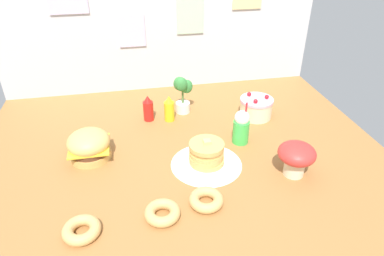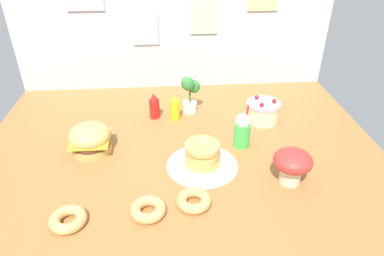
% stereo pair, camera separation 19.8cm
% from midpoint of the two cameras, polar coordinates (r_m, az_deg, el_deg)
% --- Properties ---
extents(ground_plane, '(2.34, 2.01, 0.02)m').
position_cam_midpoint_polar(ground_plane, '(1.93, 1.30, -5.65)').
color(ground_plane, '#9E6B38').
extents(back_wall, '(2.34, 0.04, 0.90)m').
position_cam_midpoint_polar(back_wall, '(2.63, -0.80, 16.12)').
color(back_wall, silver).
rests_on(back_wall, ground_plane).
extents(doily_mat, '(0.39, 0.39, 0.00)m').
position_cam_midpoint_polar(doily_mat, '(1.89, 4.72, -6.23)').
color(doily_mat, white).
rests_on(doily_mat, ground_plane).
extents(burger, '(0.23, 0.23, 0.17)m').
position_cam_midpoint_polar(burger, '(2.02, -13.80, -1.78)').
color(burger, '#DBA859').
rests_on(burger, ground_plane).
extents(pancake_stack, '(0.30, 0.30, 0.15)m').
position_cam_midpoint_polar(pancake_stack, '(1.85, 4.79, -4.71)').
color(pancake_stack, white).
rests_on(pancake_stack, doily_mat).
extents(layer_cake, '(0.22, 0.22, 0.16)m').
position_cam_midpoint_polar(layer_cake, '(2.33, 14.07, 2.62)').
color(layer_cake, beige).
rests_on(layer_cake, ground_plane).
extents(ketchup_bottle, '(0.07, 0.07, 0.18)m').
position_cam_midpoint_polar(ketchup_bottle, '(2.29, -3.80, 3.49)').
color(ketchup_bottle, red).
rests_on(ketchup_bottle, ground_plane).
extents(mustard_bottle, '(0.07, 0.07, 0.18)m').
position_cam_midpoint_polar(mustard_bottle, '(2.27, -0.38, 3.25)').
color(mustard_bottle, yellow).
rests_on(mustard_bottle, ground_plane).
extents(cream_soda_cup, '(0.10, 0.10, 0.27)m').
position_cam_midpoint_polar(cream_soda_cup, '(2.03, 11.12, -0.42)').
color(cream_soda_cup, green).
rests_on(cream_soda_cup, ground_plane).
extents(donut_pink_glaze, '(0.16, 0.16, 0.05)m').
position_cam_midpoint_polar(donut_pink_glaze, '(1.62, -16.49, -14.40)').
color(donut_pink_glaze, tan).
rests_on(donut_pink_glaze, ground_plane).
extents(donut_chocolate, '(0.16, 0.16, 0.05)m').
position_cam_midpoint_polar(donut_chocolate, '(1.60, -3.69, -13.42)').
color(donut_chocolate, tan).
rests_on(donut_chocolate, ground_plane).
extents(donut_vanilla, '(0.16, 0.16, 0.05)m').
position_cam_midpoint_polar(donut_vanilla, '(1.65, 3.84, -11.98)').
color(donut_vanilla, tan).
rests_on(donut_vanilla, ground_plane).
extents(potted_plant, '(0.13, 0.11, 0.27)m').
position_cam_midpoint_polar(potted_plant, '(2.33, 2.08, 5.81)').
color(potted_plant, white).
rests_on(potted_plant, ground_plane).
extents(mushroom_stool, '(0.19, 0.19, 0.19)m').
position_cam_midpoint_polar(mushroom_stool, '(1.81, 19.34, -5.67)').
color(mushroom_stool, beige).
rests_on(mushroom_stool, ground_plane).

